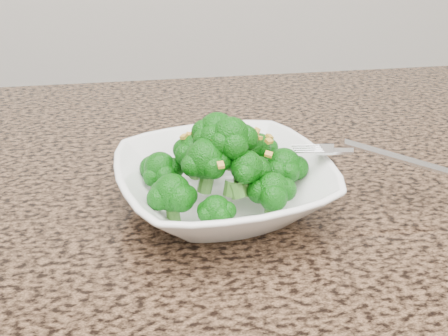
{
  "coord_description": "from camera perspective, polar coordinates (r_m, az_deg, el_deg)",
  "views": [
    {
      "loc": [
        0.03,
        -0.18,
        1.23
      ],
      "look_at": [
        0.11,
        0.35,
        0.95
      ],
      "focal_mm": 45.0,
      "sensor_mm": 36.0,
      "label": 1
    }
  ],
  "objects": [
    {
      "name": "granite_counter",
      "position": [
        0.59,
        -9.97,
        -8.64
      ],
      "size": [
        1.64,
        1.04,
        0.03
      ],
      "primitive_type": "cube",
      "color": "brown",
      "rests_on": "cabinet"
    },
    {
      "name": "fork",
      "position": [
        0.63,
        12.32,
        1.7
      ],
      "size": [
        0.19,
        0.1,
        0.01
      ],
      "primitive_type": null,
      "rotation": [
        0.0,
        0.0,
        -0.37
      ],
      "color": "silver",
      "rests_on": "bowl"
    },
    {
      "name": "bowl",
      "position": [
        0.62,
        0.0,
        -1.77
      ],
      "size": [
        0.27,
        0.27,
        0.06
      ],
      "primitive_type": "imported",
      "rotation": [
        0.0,
        0.0,
        0.17
      ],
      "color": "white",
      "rests_on": "granite_counter"
    },
    {
      "name": "broccoli_pile",
      "position": [
        0.59,
        0.0,
        3.66
      ],
      "size": [
        0.2,
        0.2,
        0.07
      ],
      "primitive_type": null,
      "color": "#0D5F0A",
      "rests_on": "bowl"
    },
    {
      "name": "garlic_topping",
      "position": [
        0.57,
        0.0,
        7.15
      ],
      "size": [
        0.12,
        0.12,
        0.01
      ],
      "primitive_type": null,
      "color": "gold",
      "rests_on": "broccoli_pile"
    }
  ]
}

